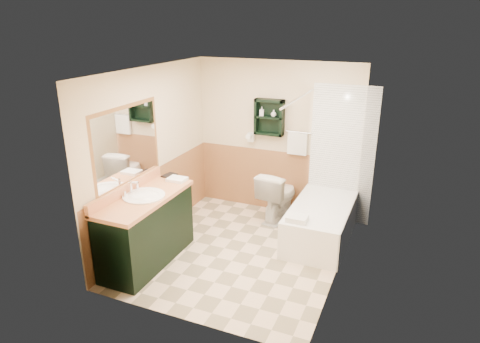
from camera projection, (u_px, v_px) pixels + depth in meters
name	position (u px, v px, depth m)	size (l,w,h in m)	color
floor	(239.00, 251.00, 5.78)	(3.00, 3.00, 0.00)	beige
back_wall	(277.00, 138.00, 6.69)	(2.60, 0.04, 2.40)	#FFECC7
left_wall	(151.00, 156.00, 5.86)	(0.04, 3.00, 2.40)	#FFECC7
right_wall	(345.00, 183.00, 4.89)	(0.04, 3.00, 2.40)	#FFECC7
ceiling	(239.00, 69.00, 4.96)	(2.60, 3.00, 0.04)	white
wainscot_left	(156.00, 203.00, 6.08)	(2.98, 2.98, 1.00)	#BA7E4B
wainscot_back	(275.00, 181.00, 6.90)	(2.58, 2.58, 1.00)	#BA7E4B
mirror_frame	(127.00, 145.00, 5.26)	(1.30, 1.30, 1.00)	brown
mirror_glass	(128.00, 145.00, 5.26)	(1.20, 1.20, 0.90)	white
tile_right	(351.00, 174.00, 5.61)	(1.50, 1.50, 2.10)	white
tile_back	(342.00, 156.00, 6.33)	(0.95, 0.95, 2.10)	white
tile_accent	(357.00, 110.00, 5.32)	(1.50, 1.50, 0.10)	#154B2A
wall_shelf	(269.00, 117.00, 6.51)	(0.45, 0.15, 0.55)	black
hair_dryer	(251.00, 137.00, 6.76)	(0.10, 0.24, 0.18)	white
towel_bar	(298.00, 132.00, 6.45)	(0.40, 0.06, 0.40)	white
curtain_rod	(299.00, 98.00, 5.56)	(0.03, 0.03, 1.60)	silver
shower_curtain	(300.00, 156.00, 6.00)	(1.05, 1.05, 1.70)	beige
vanity	(147.00, 229.00, 5.41)	(0.59, 1.44, 0.91)	black
bathtub	(321.00, 223.00, 6.01)	(0.79, 1.50, 0.53)	white
toilet	(278.00, 196.00, 6.60)	(0.44, 0.80, 0.78)	white
counter_towel	(177.00, 179.00, 5.75)	(0.25, 0.19, 0.04)	white
vanity_book	(165.00, 168.00, 5.93)	(0.15, 0.02, 0.20)	black
tub_towel	(297.00, 218.00, 5.47)	(0.26, 0.21, 0.07)	white
soap_bottle_a	(262.00, 114.00, 6.53)	(0.06, 0.14, 0.06)	white
soap_bottle_b	(274.00, 114.00, 6.46)	(0.08, 0.11, 0.08)	white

